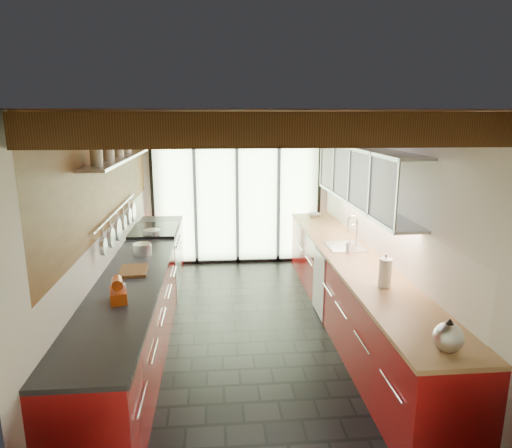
# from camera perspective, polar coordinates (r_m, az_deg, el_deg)

# --- Properties ---
(ground) EXTENTS (5.50, 5.50, 0.00)m
(ground) POSITION_cam_1_polar(r_m,az_deg,el_deg) (5.72, -0.89, -13.24)
(ground) COLOR black
(ground) RESTS_ON ground
(room_shell) EXTENTS (5.50, 5.50, 5.50)m
(room_shell) POSITION_cam_1_polar(r_m,az_deg,el_deg) (5.20, -0.96, 3.28)
(room_shell) COLOR silver
(room_shell) RESTS_ON ground
(ceiling_beams) EXTENTS (3.14, 5.06, 4.90)m
(ceiling_beams) POSITION_cam_1_polar(r_m,az_deg,el_deg) (5.49, -1.29, 12.31)
(ceiling_beams) COLOR #593316
(ceiling_beams) RESTS_ON ground
(glass_door) EXTENTS (2.95, 0.10, 2.90)m
(glass_door) POSITION_cam_1_polar(r_m,az_deg,el_deg) (7.86, -2.40, 6.76)
(glass_door) COLOR #C6EAAD
(glass_door) RESTS_ON ground
(left_counter) EXTENTS (0.68, 5.00, 0.92)m
(left_counter) POSITION_cam_1_polar(r_m,az_deg,el_deg) (5.59, -14.22, -9.14)
(left_counter) COLOR maroon
(left_counter) RESTS_ON ground
(range_stove) EXTENTS (0.66, 0.90, 0.97)m
(range_stove) POSITION_cam_1_polar(r_m,az_deg,el_deg) (6.94, -12.40, -4.50)
(range_stove) COLOR silver
(range_stove) RESTS_ON ground
(right_counter) EXTENTS (0.68, 5.00, 0.92)m
(right_counter) POSITION_cam_1_polar(r_m,az_deg,el_deg) (5.76, 11.97, -8.35)
(right_counter) COLOR maroon
(right_counter) RESTS_ON ground
(sink_assembly) EXTENTS (0.45, 0.52, 0.43)m
(sink_assembly) POSITION_cam_1_polar(r_m,az_deg,el_deg) (5.97, 11.22, -2.48)
(sink_assembly) COLOR silver
(sink_assembly) RESTS_ON right_counter
(upper_cabinets_right) EXTENTS (0.34, 3.00, 3.00)m
(upper_cabinets_right) POSITION_cam_1_polar(r_m,az_deg,el_deg) (5.74, 13.27, 5.88)
(upper_cabinets_right) COLOR silver
(upper_cabinets_right) RESTS_ON ground
(left_wall_fixtures) EXTENTS (0.28, 2.60, 0.96)m
(left_wall_fixtures) POSITION_cam_1_polar(r_m,az_deg,el_deg) (5.52, -16.63, 4.89)
(left_wall_fixtures) COLOR silver
(left_wall_fixtures) RESTS_ON ground
(stand_mixer) EXTENTS (0.20, 0.28, 0.23)m
(stand_mixer) POSITION_cam_1_polar(r_m,az_deg,el_deg) (4.37, -16.84, -8.07)
(stand_mixer) COLOR #BA3F0E
(stand_mixer) RESTS_ON left_counter
(pot_large) EXTENTS (0.24, 0.24, 0.14)m
(pot_large) POSITION_cam_1_polar(r_m,az_deg,el_deg) (5.70, -14.02, -3.08)
(pot_large) COLOR silver
(pot_large) RESTS_ON left_counter
(pot_small) EXTENTS (0.25, 0.25, 0.09)m
(pot_small) POSITION_cam_1_polar(r_m,az_deg,el_deg) (6.53, -12.88, -1.11)
(pot_small) COLOR silver
(pot_small) RESTS_ON left_counter
(cutting_board) EXTENTS (0.32, 0.42, 0.03)m
(cutting_board) POSITION_cam_1_polar(r_m,az_deg,el_deg) (5.11, -15.06, -5.66)
(cutting_board) COLOR brown
(cutting_board) RESTS_ON left_counter
(kettle) EXTENTS (0.26, 0.29, 0.26)m
(kettle) POSITION_cam_1_polar(r_m,az_deg,el_deg) (3.63, 22.91, -12.73)
(kettle) COLOR silver
(kettle) RESTS_ON right_counter
(paper_towel) EXTENTS (0.14, 0.14, 0.34)m
(paper_towel) POSITION_cam_1_polar(r_m,az_deg,el_deg) (4.67, 15.84, -5.93)
(paper_towel) COLOR white
(paper_towel) RESTS_ON right_counter
(soap_bottle) EXTENTS (0.10, 0.10, 0.18)m
(soap_bottle) POSITION_cam_1_polar(r_m,az_deg,el_deg) (5.73, 11.73, -2.64)
(soap_bottle) COLOR silver
(soap_bottle) RESTS_ON right_counter
(bowl) EXTENTS (0.24, 0.24, 0.05)m
(bowl) POSITION_cam_1_polar(r_m,az_deg,el_deg) (7.70, 7.29, 1.15)
(bowl) COLOR silver
(bowl) RESTS_ON right_counter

